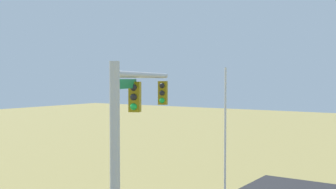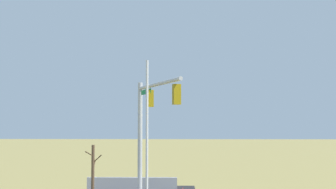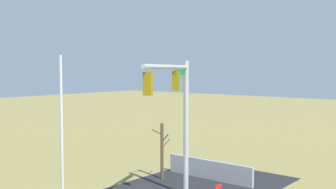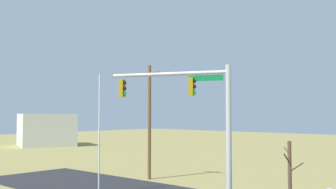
{
  "view_description": "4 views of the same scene",
  "coord_description": "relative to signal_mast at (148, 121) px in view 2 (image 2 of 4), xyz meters",
  "views": [
    {
      "loc": [
        11.41,
        7.31,
        6.95
      ],
      "look_at": [
        -1.43,
        -1.35,
        6.39
      ],
      "focal_mm": 45.79,
      "sensor_mm": 36.0,
      "label": 1
    },
    {
      "loc": [
        -21.26,
        -2.52,
        5.26
      ],
      "look_at": [
        -0.23,
        -2.13,
        6.54
      ],
      "focal_mm": 42.2,
      "sensor_mm": 36.0,
      "label": 2
    },
    {
      "loc": [
        -15.01,
        -13.72,
        6.98
      ],
      "look_at": [
        -1.15,
        -2.21,
        5.85
      ],
      "focal_mm": 43.34,
      "sensor_mm": 36.0,
      "label": 3
    },
    {
      "loc": [
        13.45,
        -17.17,
        4.99
      ],
      "look_at": [
        -0.24,
        -1.75,
        5.99
      ],
      "focal_mm": 42.44,
      "sensor_mm": 36.0,
      "label": 4
    }
  ],
  "objects": [
    {
      "name": "retaining_fence",
      "position": [
        5.03,
        1.45,
        -4.52
      ],
      "size": [
        0.2,
        6.2,
        1.21
      ],
      "primitive_type": "cube",
      "color": "#A8A8AD",
      "rests_on": "ground_plane"
    },
    {
      "name": "signal_mast",
      "position": [
        0.0,
        0.0,
        0.0
      ],
      "size": [
        6.12,
        2.62,
        7.44
      ],
      "color": "#B2B5BA",
      "rests_on": "ground_plane"
    },
    {
      "name": "flagpole",
      "position": [
        -7.38,
        -0.46,
        -1.38
      ],
      "size": [
        0.1,
        0.1,
        7.49
      ],
      "primitive_type": "cylinder",
      "color": "silver",
      "rests_on": "ground_plane"
    },
    {
      "name": "bare_tree",
      "position": [
        3.18,
        3.78,
        -3.28
      ],
      "size": [
        1.27,
        1.02,
        3.56
      ],
      "color": "brown",
      "rests_on": "ground_plane"
    }
  ]
}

